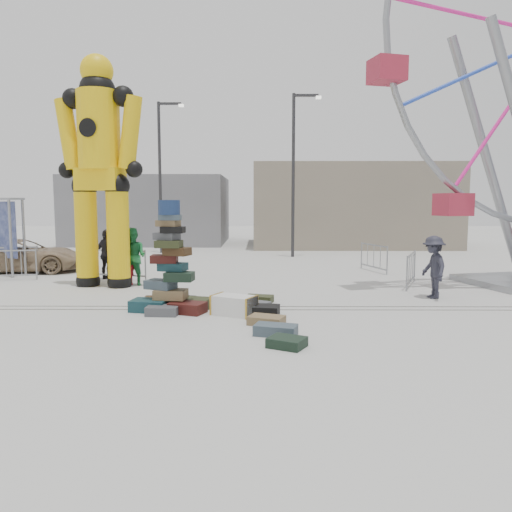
{
  "coord_description": "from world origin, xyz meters",
  "views": [
    {
      "loc": [
        1.34,
        -11.93,
        2.75
      ],
      "look_at": [
        1.24,
        2.32,
        1.2
      ],
      "focal_mm": 35.0,
      "sensor_mm": 36.0,
      "label": 1
    }
  ],
  "objects_px": {
    "lamp_post_left": "(162,169)",
    "barricade_wheel_back": "(374,258)",
    "suitcase_tower": "(171,280)",
    "barricade_dummy_c": "(120,265)",
    "crash_test_dummy": "(100,163)",
    "pedestrian_grey": "(433,267)",
    "barricade_dummy_a": "(9,261)",
    "pedestrian_red": "(127,260)",
    "barricade_wheel_front": "(411,270)",
    "pedestrian_green": "(133,257)",
    "barricade_dummy_b": "(6,265)",
    "steamer_trunk": "(234,305)",
    "lamp_post_right": "(295,167)",
    "parked_suv": "(21,256)",
    "pedestrian_black": "(107,254)"
  },
  "relations": [
    {
      "from": "steamer_trunk",
      "to": "parked_suv",
      "type": "distance_m",
      "value": 11.49
    },
    {
      "from": "lamp_post_right",
      "to": "barricade_wheel_back",
      "type": "xyz_separation_m",
      "value": [
        2.78,
        -5.26,
        -3.93
      ]
    },
    {
      "from": "barricade_dummy_a",
      "to": "lamp_post_right",
      "type": "bearing_deg",
      "value": 12.14
    },
    {
      "from": "pedestrian_red",
      "to": "pedestrian_grey",
      "type": "height_order",
      "value": "pedestrian_grey"
    },
    {
      "from": "crash_test_dummy",
      "to": "pedestrian_grey",
      "type": "bearing_deg",
      "value": 0.5
    },
    {
      "from": "barricade_dummy_b",
      "to": "pedestrian_black",
      "type": "bearing_deg",
      "value": -5.62
    },
    {
      "from": "barricade_dummy_a",
      "to": "barricade_dummy_b",
      "type": "bearing_deg",
      "value": -84.87
    },
    {
      "from": "barricade_dummy_b",
      "to": "barricade_dummy_c",
      "type": "bearing_deg",
      "value": -8.94
    },
    {
      "from": "lamp_post_right",
      "to": "barricade_dummy_a",
      "type": "relative_size",
      "value": 4.0
    },
    {
      "from": "suitcase_tower",
      "to": "barricade_dummy_c",
      "type": "height_order",
      "value": "suitcase_tower"
    },
    {
      "from": "barricade_dummy_a",
      "to": "pedestrian_green",
      "type": "distance_m",
      "value": 5.71
    },
    {
      "from": "crash_test_dummy",
      "to": "barricade_dummy_a",
      "type": "height_order",
      "value": "crash_test_dummy"
    },
    {
      "from": "steamer_trunk",
      "to": "barricade_dummy_b",
      "type": "relative_size",
      "value": 0.51
    },
    {
      "from": "lamp_post_left",
      "to": "barricade_dummy_c",
      "type": "relative_size",
      "value": 4.0
    },
    {
      "from": "suitcase_tower",
      "to": "pedestrian_green",
      "type": "xyz_separation_m",
      "value": [
        -1.91,
        3.79,
        0.17
      ]
    },
    {
      "from": "barricade_dummy_c",
      "to": "barricade_wheel_back",
      "type": "relative_size",
      "value": 1.0
    },
    {
      "from": "lamp_post_left",
      "to": "barricade_dummy_c",
      "type": "bearing_deg",
      "value": -88.08
    },
    {
      "from": "lamp_post_left",
      "to": "steamer_trunk",
      "type": "relative_size",
      "value": 7.78
    },
    {
      "from": "crash_test_dummy",
      "to": "pedestrian_grey",
      "type": "relative_size",
      "value": 4.22
    },
    {
      "from": "pedestrian_grey",
      "to": "steamer_trunk",
      "type": "bearing_deg",
      "value": -74.1
    },
    {
      "from": "barricade_wheel_back",
      "to": "parked_suv",
      "type": "height_order",
      "value": "parked_suv"
    },
    {
      "from": "lamp_post_left",
      "to": "barricade_dummy_b",
      "type": "xyz_separation_m",
      "value": [
        -3.66,
        -9.63,
        -3.93
      ]
    },
    {
      "from": "lamp_post_left",
      "to": "barricade_dummy_b",
      "type": "relative_size",
      "value": 4.0
    },
    {
      "from": "barricade_wheel_back",
      "to": "pedestrian_grey",
      "type": "xyz_separation_m",
      "value": [
        0.44,
        -5.52,
        0.35
      ]
    },
    {
      "from": "barricade_dummy_c",
      "to": "parked_suv",
      "type": "bearing_deg",
      "value": 170.94
    },
    {
      "from": "pedestrian_green",
      "to": "pedestrian_grey",
      "type": "relative_size",
      "value": 1.06
    },
    {
      "from": "lamp_post_right",
      "to": "pedestrian_green",
      "type": "bearing_deg",
      "value": -124.37
    },
    {
      "from": "barricade_dummy_a",
      "to": "barricade_dummy_c",
      "type": "distance_m",
      "value": 4.62
    },
    {
      "from": "barricade_wheel_front",
      "to": "pedestrian_green",
      "type": "distance_m",
      "value": 9.12
    },
    {
      "from": "barricade_dummy_a",
      "to": "pedestrian_green",
      "type": "xyz_separation_m",
      "value": [
        5.25,
        -2.21,
        0.4
      ]
    },
    {
      "from": "lamp_post_right",
      "to": "crash_test_dummy",
      "type": "relative_size",
      "value": 1.06
    },
    {
      "from": "barricade_wheel_front",
      "to": "barricade_wheel_back",
      "type": "xyz_separation_m",
      "value": [
        -0.41,
        3.53,
        0.0
      ]
    },
    {
      "from": "suitcase_tower",
      "to": "barricade_wheel_back",
      "type": "distance_m",
      "value": 9.89
    },
    {
      "from": "lamp_post_right",
      "to": "steamer_trunk",
      "type": "distance_m",
      "value": 13.87
    },
    {
      "from": "suitcase_tower",
      "to": "crash_test_dummy",
      "type": "height_order",
      "value": "crash_test_dummy"
    },
    {
      "from": "pedestrian_red",
      "to": "barricade_wheel_back",
      "type": "bearing_deg",
      "value": 17.25
    },
    {
      "from": "barricade_dummy_a",
      "to": "pedestrian_green",
      "type": "bearing_deg",
      "value": -40.73
    },
    {
      "from": "barricade_dummy_c",
      "to": "barricade_dummy_b",
      "type": "bearing_deg",
      "value": -163.61
    },
    {
      "from": "lamp_post_right",
      "to": "lamp_post_left",
      "type": "relative_size",
      "value": 1.0
    },
    {
      "from": "barricade_dummy_b",
      "to": "barricade_wheel_front",
      "type": "xyz_separation_m",
      "value": [
        13.85,
        -1.15,
        0.0
      ]
    },
    {
      "from": "lamp_post_left",
      "to": "lamp_post_right",
      "type": "bearing_deg",
      "value": -15.95
    },
    {
      "from": "barricade_wheel_front",
      "to": "pedestrian_green",
      "type": "height_order",
      "value": "pedestrian_green"
    },
    {
      "from": "crash_test_dummy",
      "to": "pedestrian_red",
      "type": "height_order",
      "value": "crash_test_dummy"
    },
    {
      "from": "steamer_trunk",
      "to": "barricade_dummy_b",
      "type": "bearing_deg",
      "value": 173.75
    },
    {
      "from": "barricade_dummy_a",
      "to": "barricade_wheel_front",
      "type": "height_order",
      "value": "same"
    },
    {
      "from": "lamp_post_left",
      "to": "parked_suv",
      "type": "distance_m",
      "value": 9.41
    },
    {
      "from": "lamp_post_right",
      "to": "pedestrian_black",
      "type": "distance_m",
      "value": 10.89
    },
    {
      "from": "lamp_post_left",
      "to": "barricade_wheel_back",
      "type": "bearing_deg",
      "value": -36.59
    },
    {
      "from": "barricade_wheel_back",
      "to": "pedestrian_black",
      "type": "xyz_separation_m",
      "value": [
        -9.96,
        -2.11,
        0.34
      ]
    },
    {
      "from": "suitcase_tower",
      "to": "barricade_dummy_b",
      "type": "xyz_separation_m",
      "value": [
        -6.66,
        4.81,
        -0.23
      ]
    }
  ]
}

